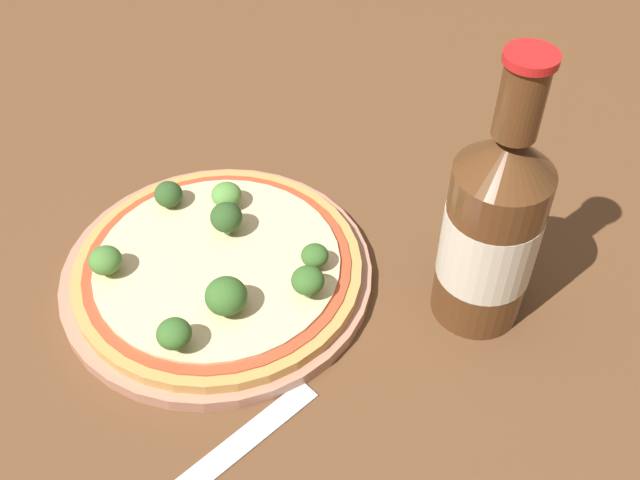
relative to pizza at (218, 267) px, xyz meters
name	(u,v)px	position (x,y,z in m)	size (l,w,h in m)	color
ground_plane	(248,288)	(0.02, 0.02, -0.02)	(3.00, 3.00, 0.00)	brown
plate	(218,274)	(0.00, 0.00, -0.01)	(0.26, 0.26, 0.01)	tan
pizza	(218,267)	(0.00, 0.00, 0.00)	(0.24, 0.24, 0.01)	tan
broccoli_floret_0	(230,217)	(-0.03, 0.02, 0.02)	(0.03, 0.03, 0.03)	#7A9E5B
broccoli_floret_1	(168,194)	(-0.08, -0.02, 0.02)	(0.02, 0.02, 0.02)	#7A9E5B
broccoli_floret_2	(105,260)	(-0.02, -0.08, 0.02)	(0.03, 0.03, 0.03)	#7A9E5B
broccoli_floret_3	(174,334)	(0.07, -0.05, 0.02)	(0.03, 0.03, 0.03)	#7A9E5B
broccoli_floret_4	(315,256)	(0.04, 0.07, 0.02)	(0.02, 0.02, 0.02)	#7A9E5B
broccoli_floret_5	(226,296)	(0.05, -0.01, 0.02)	(0.03, 0.03, 0.03)	#7A9E5B
broccoli_floret_6	(227,195)	(-0.06, 0.03, 0.02)	(0.03, 0.03, 0.02)	#7A9E5B
broccoli_floret_7	(308,281)	(0.06, 0.05, 0.02)	(0.03, 0.03, 0.03)	#7A9E5B
beer_bottle	(492,228)	(0.11, 0.18, 0.07)	(0.07, 0.07, 0.24)	#563319
fork	(224,456)	(0.16, -0.05, -0.02)	(0.07, 0.16, 0.00)	silver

